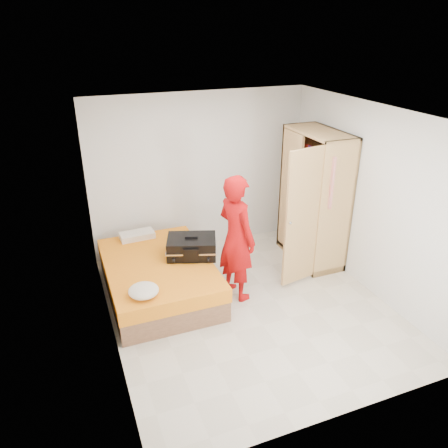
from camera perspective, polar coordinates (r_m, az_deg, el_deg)
name	(u,v)px	position (r m, az deg, el deg)	size (l,w,h in m)	color
room	(251,220)	(5.44, 3.54, 0.57)	(4.00, 4.02, 2.60)	beige
bed	(159,277)	(6.29, -8.50, -6.90)	(1.42, 2.02, 0.50)	#956444
wardrobe	(313,202)	(6.90, 11.54, 2.78)	(1.16, 1.29, 2.10)	tan
person	(236,238)	(5.89, 1.63, -1.84)	(0.65, 0.43, 1.78)	#B40B0F
suitcase	(192,247)	(6.22, -4.25, -2.98)	(0.83, 0.71, 0.30)	black
round_cushion	(144,291)	(5.45, -10.46, -8.55)	(0.37, 0.37, 0.14)	white
pillow	(137,235)	(6.87, -11.29, -1.45)	(0.52, 0.26, 0.09)	white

